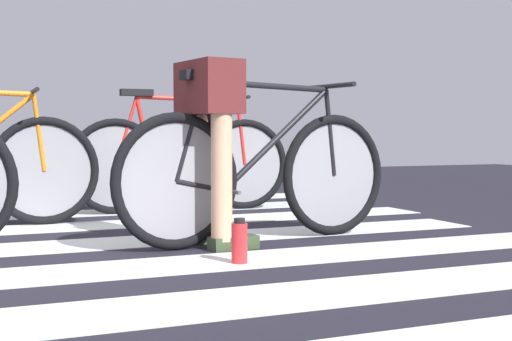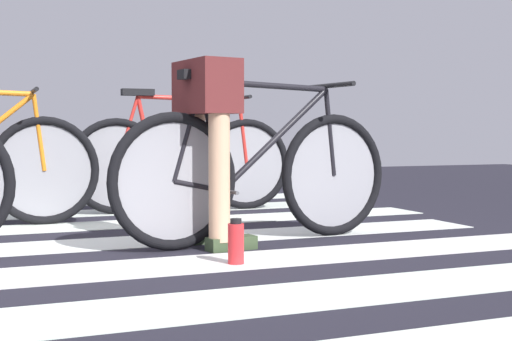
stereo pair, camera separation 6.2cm
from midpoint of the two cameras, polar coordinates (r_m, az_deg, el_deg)
The scene contains 6 objects.
ground at distance 3.86m, azimuth -13.49°, elevation -6.23°, with size 18.00×14.00×0.02m.
crosswalk_markings at distance 3.96m, azimuth -13.73°, elevation -5.83°, with size 5.42×5.01×0.00m.
bicycle_1_of_4 at distance 3.91m, azimuth 0.62°, elevation -0.20°, with size 1.73×0.53×0.93m.
cyclist_1_of_4 at distance 3.75m, azimuth -3.46°, elevation 3.52°, with size 0.36×0.44×0.99m.
bicycle_4_of_4 at distance 5.46m, azimuth -5.57°, elevation 0.72°, with size 1.74×0.52×0.93m.
water_bottle at distance 3.29m, azimuth -1.12°, elevation -5.81°, with size 0.07×0.07×0.21m.
Camera 2 is at (-0.54, -3.77, 0.63)m, focal length 49.69 mm.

